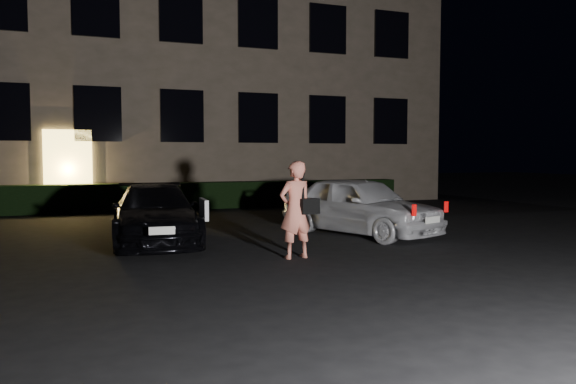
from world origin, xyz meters
name	(u,v)px	position (x,y,z in m)	size (l,w,h in m)	color
ground	(316,272)	(0.00, 0.00, 0.00)	(80.00, 80.00, 0.00)	black
building	(163,46)	(0.00, 14.99, 6.00)	(20.00, 8.11, 12.00)	brown
hedge	(186,196)	(0.00, 10.50, 0.42)	(15.00, 0.70, 0.85)	black
sedan	(155,214)	(-1.84, 3.67, 0.57)	(1.87, 4.07, 1.14)	black
hatch	(360,205)	(2.43, 3.22, 0.64)	(2.74, 4.03, 1.27)	silver
man	(296,210)	(0.12, 1.12, 0.81)	(0.71, 0.47, 1.62)	#DA7660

